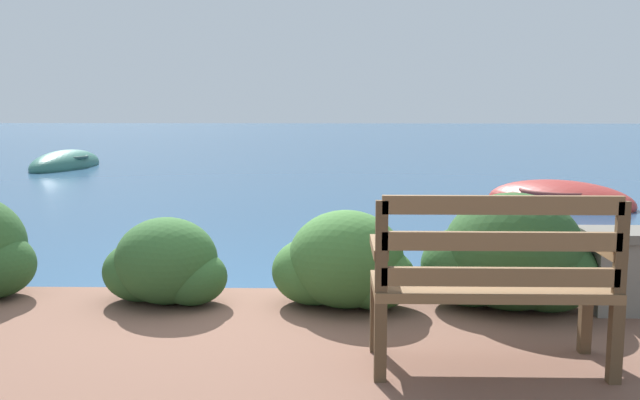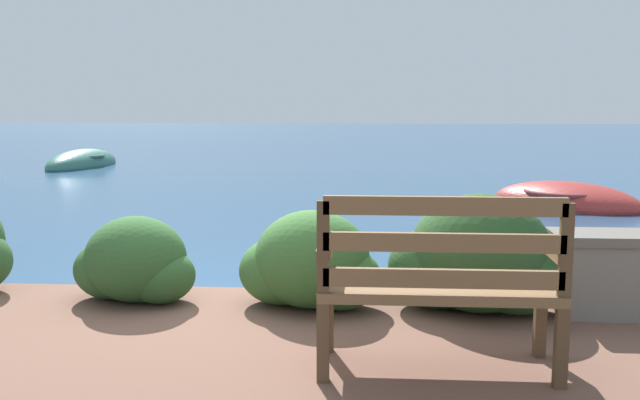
{
  "view_description": "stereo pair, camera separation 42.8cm",
  "coord_description": "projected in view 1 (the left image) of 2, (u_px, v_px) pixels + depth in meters",
  "views": [
    {
      "loc": [
        0.65,
        -5.07,
        1.61
      ],
      "look_at": [
        0.43,
        4.66,
        0.2
      ],
      "focal_mm": 40.0,
      "sensor_mm": 36.0,
      "label": 1
    },
    {
      "loc": [
        1.08,
        -5.05,
        1.61
      ],
      "look_at": [
        0.43,
        4.66,
        0.2
      ],
      "focal_mm": 40.0,
      "sensor_mm": 36.0,
      "label": 2
    }
  ],
  "objects": [
    {
      "name": "rowboat_mid",
      "position": [
        66.0,
        165.0,
        16.44
      ],
      "size": [
        1.35,
        2.76,
        0.71
      ],
      "rotation": [
        0.0,
        0.0,
        1.43
      ],
      "color": "#336B5B",
      "rests_on": "ground_plane"
    },
    {
      "name": "hedge_clump_centre",
      "position": [
        165.0,
        266.0,
        4.82
      ],
      "size": [
        0.87,
        0.62,
        0.59
      ],
      "color": "#2D5628",
      "rests_on": "patio_terrace"
    },
    {
      "name": "rowboat_nearest",
      "position": [
        559.0,
        201.0,
        10.76
      ],
      "size": [
        2.54,
        2.36,
        0.65
      ],
      "rotation": [
        0.0,
        0.0,
        2.49
      ],
      "color": "#9E2D28",
      "rests_on": "ground_plane"
    },
    {
      "name": "park_bench",
      "position": [
        492.0,
        278.0,
        3.59
      ],
      "size": [
        1.21,
        0.48,
        0.93
      ],
      "rotation": [
        0.0,
        0.0,
        0.1
      ],
      "color": "brown",
      "rests_on": "patio_terrace"
    },
    {
      "name": "hedge_clump_right",
      "position": [
        344.0,
        265.0,
        4.73
      ],
      "size": [
        0.96,
        0.69,
        0.65
      ],
      "color": "#38662D",
      "rests_on": "patio_terrace"
    },
    {
      "name": "hedge_clump_far_right",
      "position": [
        510.0,
        259.0,
        4.68
      ],
      "size": [
        1.14,
        0.82,
        0.77
      ],
      "color": "#284C23",
      "rests_on": "patio_terrace"
    },
    {
      "name": "ground_plane",
      "position": [
        248.0,
        317.0,
        5.26
      ],
      "size": [
        80.0,
        80.0,
        0.0
      ],
      "color": "navy"
    }
  ]
}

